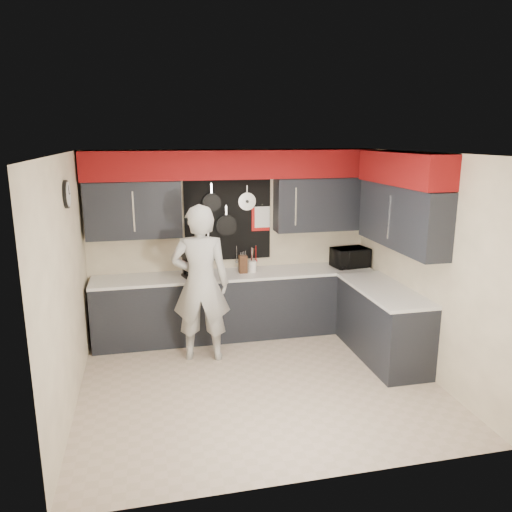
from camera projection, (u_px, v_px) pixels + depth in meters
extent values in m
plane|color=#C4AD98|center=(259.00, 382.00, 5.77)|extent=(4.00, 4.00, 0.00)
cube|color=beige|center=(232.00, 242.00, 7.12)|extent=(4.00, 0.01, 2.60)
cube|color=black|center=(134.00, 210.00, 6.57)|extent=(1.24, 0.32, 0.75)
cube|color=black|center=(321.00, 204.00, 7.13)|extent=(1.34, 0.32, 0.75)
cube|color=maroon|center=(233.00, 165.00, 6.70)|extent=(3.94, 0.36, 0.38)
cube|color=black|center=(228.00, 220.00, 7.03)|extent=(1.22, 0.03, 1.15)
cylinder|color=black|center=(212.00, 202.00, 6.88)|extent=(0.26, 0.04, 0.26)
cylinder|color=black|center=(226.00, 225.00, 7.00)|extent=(0.30, 0.04, 0.30)
cylinder|color=black|center=(208.00, 248.00, 7.02)|extent=(0.27, 0.04, 0.27)
cylinder|color=silver|center=(247.00, 201.00, 6.99)|extent=(0.25, 0.02, 0.25)
cube|color=#B30F0D|center=(261.00, 219.00, 7.11)|extent=(0.26, 0.01, 0.34)
cube|color=white|center=(262.00, 217.00, 7.09)|extent=(0.22, 0.01, 0.30)
cylinder|color=silver|center=(197.00, 256.00, 7.02)|extent=(0.01, 0.01, 0.20)
cylinder|color=silver|center=(217.00, 255.00, 7.08)|extent=(0.01, 0.01, 0.20)
cylinder|color=silver|center=(237.00, 254.00, 7.14)|extent=(0.01, 0.01, 0.20)
cylinder|color=silver|center=(256.00, 253.00, 7.20)|extent=(0.01, 0.01, 0.20)
cube|color=beige|center=(423.00, 264.00, 5.89)|extent=(0.01, 3.50, 2.60)
cube|color=black|center=(402.00, 217.00, 6.02)|extent=(0.32, 1.70, 0.75)
cube|color=maroon|center=(403.00, 169.00, 5.88)|extent=(0.36, 1.70, 0.38)
cube|color=beige|center=(67.00, 286.00, 5.05)|extent=(0.01, 3.50, 2.60)
cylinder|color=black|center=(66.00, 194.00, 5.22)|extent=(0.04, 0.30, 0.30)
cylinder|color=white|center=(69.00, 194.00, 5.23)|extent=(0.01, 0.26, 0.26)
cube|color=black|center=(236.00, 306.00, 7.05)|extent=(3.90, 0.60, 0.88)
cube|color=white|center=(236.00, 275.00, 6.92)|extent=(3.90, 0.63, 0.04)
cube|color=black|center=(382.00, 324.00, 6.36)|extent=(0.60, 1.60, 0.88)
cube|color=white|center=(383.00, 289.00, 6.25)|extent=(0.63, 1.60, 0.04)
cube|color=black|center=(239.00, 338.00, 6.89)|extent=(3.90, 0.06, 0.10)
imported|color=black|center=(350.00, 257.00, 7.23)|extent=(0.55, 0.41, 0.28)
cube|color=#3A1F12|center=(243.00, 264.00, 6.92)|extent=(0.11, 0.11, 0.24)
cylinder|color=white|center=(252.00, 266.00, 6.99)|extent=(0.12, 0.12, 0.15)
cube|color=black|center=(190.00, 276.00, 6.73)|extent=(0.23, 0.26, 0.03)
cube|color=black|center=(189.00, 263.00, 6.77)|extent=(0.19, 0.10, 0.30)
cube|color=black|center=(190.00, 255.00, 6.67)|extent=(0.23, 0.26, 0.06)
cylinder|color=black|center=(190.00, 270.00, 6.70)|extent=(0.11, 0.11, 0.14)
imported|color=#B7B7B5|center=(201.00, 284.00, 6.18)|extent=(0.80, 0.60, 1.98)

